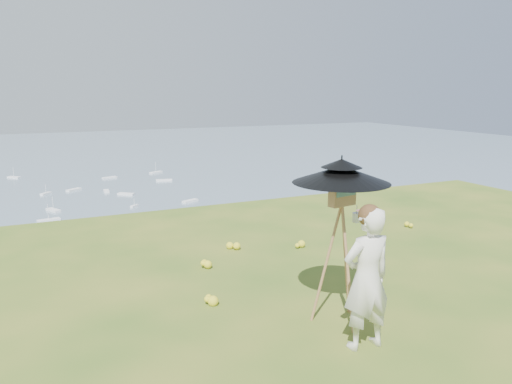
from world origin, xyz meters
name	(u,v)px	position (x,y,z in m)	size (l,w,h in m)	color
ground	(482,321)	(0.00, 0.00, 0.00)	(14.00, 14.00, 0.00)	#365F1B
shoreline_tier	(75,336)	(0.00, 75.00, -36.00)	(170.00, 28.00, 8.00)	gray
bay_water	(39,172)	(0.00, 240.00, -34.00)	(700.00, 700.00, 0.00)	slate
slope_trees	(105,314)	(0.00, 35.00, -15.00)	(110.00, 50.00, 6.00)	#1C5018
harbor_town	(72,298)	(0.00, 75.00, -29.50)	(110.00, 22.00, 5.00)	silver
moored_boats	(2,212)	(-12.50, 161.00, -33.65)	(140.00, 140.00, 0.70)	white
wildflowers	(466,308)	(0.00, 0.25, 0.06)	(10.00, 10.50, 0.12)	yellow
painter	(367,279)	(-1.63, 0.11, 0.76)	(0.55, 0.36, 1.52)	white
field_easel	(340,251)	(-1.54, 0.71, 0.87)	(0.66, 0.66, 1.73)	olive
sun_umbrella	(341,179)	(-1.55, 0.74, 1.69)	(1.09, 1.09, 0.53)	black
painter_cap	(370,211)	(-1.63, 0.11, 1.48)	(0.22, 0.27, 0.10)	#C46C78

